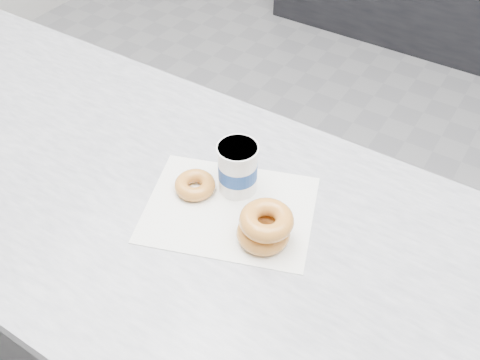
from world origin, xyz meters
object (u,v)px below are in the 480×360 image
object	(u,v)px
donut_single	(195,185)
coffee_cup	(238,168)
counter	(228,343)
donut_stack	(265,227)

from	to	relation	value
donut_single	coffee_cup	xyz separation A→B (m)	(0.07, 0.05, 0.04)
counter	donut_stack	size ratio (longest dim) A/B	25.96
counter	coffee_cup	world-z (taller)	coffee_cup
donut_single	donut_stack	size ratio (longest dim) A/B	0.73
counter	donut_single	distance (m)	0.48
counter	donut_stack	distance (m)	0.49
counter	coffee_cup	xyz separation A→B (m)	(-0.04, 0.11, 0.51)
counter	donut_stack	world-z (taller)	donut_stack
counter	donut_single	world-z (taller)	donut_single
donut_stack	coffee_cup	distance (m)	0.15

